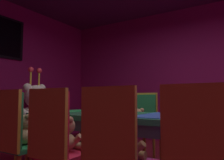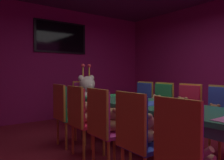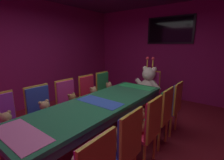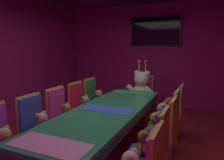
{
  "view_description": "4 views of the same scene",
  "coord_description": "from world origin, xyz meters",
  "px_view_note": "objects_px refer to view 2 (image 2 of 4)",
  "views": [
    {
      "loc": [
        -2.12,
        -0.8,
        0.91
      ],
      "look_at": [
        0.05,
        0.57,
        1.12
      ],
      "focal_mm": 35.97,
      "sensor_mm": 36.0,
      "label": 1
    },
    {
      "loc": [
        -2.26,
        -2.11,
        1.17
      ],
      "look_at": [
        -0.13,
        0.78,
        1.05
      ],
      "focal_mm": 35.21,
      "sensor_mm": 36.0,
      "label": 2
    },
    {
      "loc": [
        1.65,
        -1.83,
        1.65
      ],
      "look_at": [
        -0.03,
        0.36,
        1.03
      ],
      "focal_mm": 25.81,
      "sensor_mm": 36.0,
      "label": 3
    },
    {
      "loc": [
        1.22,
        -2.61,
        1.61
      ],
      "look_at": [
        -0.03,
        0.27,
        1.12
      ],
      "focal_mm": 33.5,
      "sensor_mm": 36.0,
      "label": 4
    }
  ],
  "objects_px": {
    "teddy_left_0": "(194,146)",
    "teddy_left_2": "(113,121)",
    "teddy_left_1": "(147,130)",
    "chair_right_1": "(219,113)",
    "chair_right_3": "(161,104)",
    "chair_right_4": "(142,101)",
    "chair_left_3": "(80,114)",
    "wall_tv": "(61,37)",
    "teddy_right_1": "(214,115)",
    "teddy_right_4": "(137,102)",
    "teddy_right_2": "(182,108)",
    "chair_left_1": "(136,132)",
    "chair_right_2": "(187,108)",
    "chair_left_4": "(64,109)",
    "teddy_left_3": "(89,114)",
    "king_teddy_bear": "(87,93)",
    "throne_chair": "(83,100)",
    "banquet_table": "(152,109)",
    "chair_left_2": "(103,122)",
    "teddy_left_4": "(72,109)",
    "chair_left_0": "(182,149)",
    "teddy_right_3": "(156,105)"
  },
  "relations": [
    {
      "from": "chair_right_1",
      "to": "chair_left_0",
      "type": "bearing_deg",
      "value": 19.43
    },
    {
      "from": "chair_left_0",
      "to": "teddy_right_1",
      "type": "xyz_separation_m",
      "value": [
        1.54,
        0.59,
        -0.02
      ]
    },
    {
      "from": "teddy_left_2",
      "to": "teddy_left_4",
      "type": "relative_size",
      "value": 0.99
    },
    {
      "from": "chair_left_3",
      "to": "chair_right_1",
      "type": "relative_size",
      "value": 1.0
    },
    {
      "from": "chair_left_4",
      "to": "chair_right_3",
      "type": "relative_size",
      "value": 1.0
    },
    {
      "from": "wall_tv",
      "to": "teddy_right_1",
      "type": "bearing_deg",
      "value": -79.37
    },
    {
      "from": "chair_right_1",
      "to": "chair_right_4",
      "type": "xyz_separation_m",
      "value": [
        0.02,
        1.58,
        0.0
      ]
    },
    {
      "from": "banquet_table",
      "to": "chair_left_3",
      "type": "bearing_deg",
      "value": 145.72
    },
    {
      "from": "teddy_right_3",
      "to": "teddy_left_2",
      "type": "bearing_deg",
      "value": 22.23
    },
    {
      "from": "chair_right_4",
      "to": "chair_left_3",
      "type": "bearing_deg",
      "value": 16.61
    },
    {
      "from": "chair_left_0",
      "to": "chair_right_1",
      "type": "distance_m",
      "value": 1.78
    },
    {
      "from": "teddy_left_3",
      "to": "king_teddy_bear",
      "type": "height_order",
      "value": "king_teddy_bear"
    },
    {
      "from": "chair_left_2",
      "to": "teddy_left_3",
      "type": "bearing_deg",
      "value": 75.25
    },
    {
      "from": "teddy_left_4",
      "to": "chair_right_3",
      "type": "distance_m",
      "value": 1.61
    },
    {
      "from": "teddy_right_1",
      "to": "wall_tv",
      "type": "distance_m",
      "value": 3.97
    },
    {
      "from": "chair_left_1",
      "to": "throne_chair",
      "type": "height_order",
      "value": "same"
    },
    {
      "from": "teddy_left_3",
      "to": "teddy_right_2",
      "type": "bearing_deg",
      "value": -21.37
    },
    {
      "from": "chair_left_2",
      "to": "teddy_left_4",
      "type": "bearing_deg",
      "value": 82.48
    },
    {
      "from": "banquet_table",
      "to": "chair_right_3",
      "type": "distance_m",
      "value": 1.0
    },
    {
      "from": "teddy_left_4",
      "to": "throne_chair",
      "type": "distance_m",
      "value": 1.11
    },
    {
      "from": "chair_left_1",
      "to": "chair_right_2",
      "type": "bearing_deg",
      "value": 19.29
    },
    {
      "from": "teddy_right_2",
      "to": "teddy_right_4",
      "type": "distance_m",
      "value": 1.04
    },
    {
      "from": "teddy_right_3",
      "to": "wall_tv",
      "type": "relative_size",
      "value": 0.25
    },
    {
      "from": "teddy_left_0",
      "to": "teddy_right_2",
      "type": "height_order",
      "value": "teddy_right_2"
    },
    {
      "from": "teddy_left_0",
      "to": "chair_right_4",
      "type": "relative_size",
      "value": 0.32
    },
    {
      "from": "chair_left_1",
      "to": "chair_right_1",
      "type": "distance_m",
      "value": 1.65
    },
    {
      "from": "teddy_left_0",
      "to": "chair_left_4",
      "type": "bearing_deg",
      "value": 93.1
    },
    {
      "from": "chair_right_1",
      "to": "chair_right_3",
      "type": "distance_m",
      "value": 1.07
    },
    {
      "from": "chair_left_1",
      "to": "teddy_right_1",
      "type": "xyz_separation_m",
      "value": [
        1.5,
        0.04,
        -0.02
      ]
    },
    {
      "from": "throne_chair",
      "to": "wall_tv",
      "type": "xyz_separation_m",
      "value": [
        0.0,
        1.13,
        1.45
      ]
    },
    {
      "from": "teddy_left_0",
      "to": "teddy_left_2",
      "type": "height_order",
      "value": "teddy_left_0"
    },
    {
      "from": "chair_right_4",
      "to": "chair_left_4",
      "type": "bearing_deg",
      "value": -1.39
    },
    {
      "from": "teddy_left_0",
      "to": "king_teddy_bear",
      "type": "xyz_separation_m",
      "value": [
        0.71,
        2.91,
        0.16
      ]
    },
    {
      "from": "chair_left_3",
      "to": "throne_chair",
      "type": "relative_size",
      "value": 1.0
    },
    {
      "from": "teddy_right_2",
      "to": "wall_tv",
      "type": "relative_size",
      "value": 0.26
    },
    {
      "from": "chair_right_3",
      "to": "chair_left_1",
      "type": "bearing_deg",
      "value": 34.02
    },
    {
      "from": "chair_left_1",
      "to": "chair_left_3",
      "type": "height_order",
      "value": "same"
    },
    {
      "from": "teddy_right_3",
      "to": "throne_chair",
      "type": "distance_m",
      "value": 1.57
    },
    {
      "from": "teddy_left_1",
      "to": "teddy_left_0",
      "type": "bearing_deg",
      "value": -93.47
    },
    {
      "from": "banquet_table",
      "to": "teddy_right_2",
      "type": "relative_size",
      "value": 8.29
    },
    {
      "from": "teddy_left_1",
      "to": "teddy_right_4",
      "type": "height_order",
      "value": "teddy_left_1"
    },
    {
      "from": "teddy_right_1",
      "to": "teddy_right_4",
      "type": "distance_m",
      "value": 1.58
    },
    {
      "from": "teddy_left_4",
      "to": "king_teddy_bear",
      "type": "bearing_deg",
      "value": 45.56
    },
    {
      "from": "chair_right_3",
      "to": "chair_right_2",
      "type": "bearing_deg",
      "value": 91.6
    },
    {
      "from": "chair_right_3",
      "to": "chair_right_4",
      "type": "relative_size",
      "value": 1.0
    },
    {
      "from": "king_teddy_bear",
      "to": "chair_right_3",
      "type": "bearing_deg",
      "value": 33.6
    },
    {
      "from": "banquet_table",
      "to": "chair_right_1",
      "type": "distance_m",
      "value": 0.97
    },
    {
      "from": "chair_left_0",
      "to": "chair_right_3",
      "type": "xyz_separation_m",
      "value": [
        1.69,
        1.67,
        0.0
      ]
    },
    {
      "from": "chair_left_4",
      "to": "chair_right_4",
      "type": "relative_size",
      "value": 1.0
    },
    {
      "from": "banquet_table",
      "to": "teddy_right_1",
      "type": "relative_size",
      "value": 9.75
    }
  ]
}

